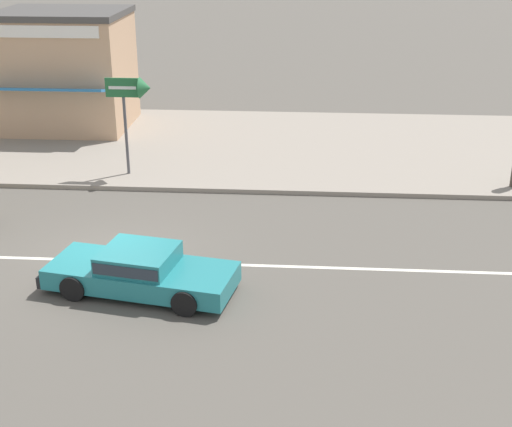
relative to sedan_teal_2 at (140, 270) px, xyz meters
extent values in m
plane|color=#544F47|center=(-1.15, 1.49, -0.53)|extent=(160.00, 160.00, 0.00)
cube|color=silver|center=(-1.15, 1.49, -0.53)|extent=(50.40, 0.14, 0.01)
cube|color=gray|center=(-1.15, 11.53, -0.46)|extent=(68.00, 10.00, 0.15)
cube|color=teal|center=(0.04, -0.01, -0.13)|extent=(4.60, 2.45, 0.48)
cube|color=teal|center=(-0.01, 0.00, 0.32)|extent=(1.89, 1.79, 0.42)
cube|color=#28333D|center=(-0.01, 0.00, 0.32)|extent=(1.83, 1.81, 0.27)
cube|color=black|center=(-2.15, 0.41, -0.23)|extent=(0.42, 1.64, 0.28)
cube|color=white|center=(-2.23, -0.18, -0.02)|extent=(0.12, 0.25, 0.14)
cube|color=white|center=(-2.02, 0.98, -0.02)|extent=(0.12, 0.25, 0.14)
cylinder|color=black|center=(-1.44, -0.54, -0.23)|extent=(0.63, 0.33, 0.60)
cylinder|color=black|center=(-1.14, 1.03, -0.23)|extent=(0.63, 0.33, 0.60)
cylinder|color=black|center=(1.22, -1.04, -0.23)|extent=(0.63, 0.33, 0.60)
cylinder|color=black|center=(1.52, 0.53, -0.23)|extent=(0.63, 0.33, 0.60)
cylinder|color=#4C4C51|center=(-2.15, 7.83, 0.93)|extent=(0.10, 0.10, 2.63)
cube|color=#236638|center=(-2.15, 7.79, 2.56)|extent=(1.12, 0.06, 0.62)
cone|color=#236638|center=(-1.41, 7.79, 2.56)|extent=(0.36, 0.69, 0.69)
cube|color=white|center=(-2.15, 7.75, 2.56)|extent=(0.90, 0.01, 0.10)
cube|color=tan|center=(-5.95, 13.63, 1.83)|extent=(4.91, 4.16, 4.44)
cube|color=#474442|center=(-5.95, 13.63, 4.17)|extent=(5.01, 4.24, 0.24)
cube|color=#286BA3|center=(-5.95, 11.20, 1.67)|extent=(4.42, 0.90, 0.28)
cube|color=white|center=(-5.95, 11.53, 3.75)|extent=(4.18, 0.08, 0.44)
camera|label=1|loc=(3.75, -14.61, 7.57)|focal=50.00mm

